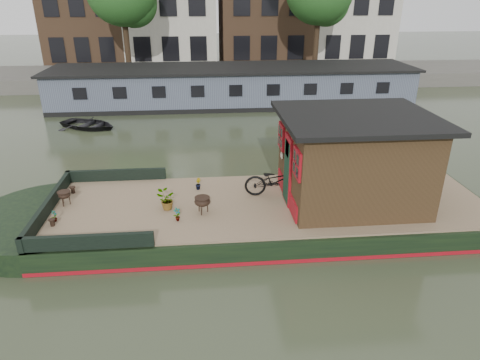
{
  "coord_description": "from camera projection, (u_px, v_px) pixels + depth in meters",
  "views": [
    {
      "loc": [
        -1.8,
        -10.41,
        5.98
      ],
      "look_at": [
        -0.81,
        0.5,
        1.13
      ],
      "focal_mm": 32.0,
      "sensor_mm": 36.0,
      "label": 1
    }
  ],
  "objects": [
    {
      "name": "dinghy",
      "position": [
        88.0,
        122.0,
        20.35
      ],
      "size": [
        3.5,
        3.16,
        0.59
      ],
      "primitive_type": "imported",
      "rotation": [
        0.0,
        0.0,
        1.08
      ],
      "color": "black",
      "rests_on": "ground"
    },
    {
      "name": "houseboat_deck",
      "position": [
        271.0,
        203.0,
        11.8
      ],
      "size": [
        11.8,
        3.8,
        0.05
      ],
      "primitive_type": "cube",
      "color": "#7E694E",
      "rests_on": "houseboat_hull"
    },
    {
      "name": "bollard_port",
      "position": [
        73.0,
        190.0,
        12.3
      ],
      "size": [
        0.17,
        0.17,
        0.19
      ],
      "primitive_type": "cylinder",
      "color": "black",
      "rests_on": "houseboat_deck"
    },
    {
      "name": "bollard_stbd",
      "position": [
        52.0,
        222.0,
        10.57
      ],
      "size": [
        0.16,
        0.16,
        0.18
      ],
      "primitive_type": "cylinder",
      "color": "black",
      "rests_on": "houseboat_deck"
    },
    {
      "name": "brazier_rear",
      "position": [
        65.0,
        198.0,
        11.58
      ],
      "size": [
        0.46,
        0.46,
        0.39
      ],
      "primitive_type": null,
      "rotation": [
        0.0,
        0.0,
        0.29
      ],
      "color": "black",
      "rests_on": "houseboat_deck"
    },
    {
      "name": "cabin",
      "position": [
        353.0,
        158.0,
        11.47
      ],
      "size": [
        4.0,
        3.5,
        2.42
      ],
      "color": "black",
      "rests_on": "houseboat_deck"
    },
    {
      "name": "far_houseboat",
      "position": [
        233.0,
        87.0,
        24.41
      ],
      "size": [
        20.4,
        4.4,
        2.11
      ],
      "color": "#4D5767",
      "rests_on": "ground"
    },
    {
      "name": "potted_plant_c",
      "position": [
        166.0,
        200.0,
        11.3
      ],
      "size": [
        0.51,
        0.45,
        0.54
      ],
      "primitive_type": "imported",
      "rotation": [
        0.0,
        0.0,
        3.21
      ],
      "color": "maroon",
      "rests_on": "houseboat_deck"
    },
    {
      "name": "brazier_front",
      "position": [
        202.0,
        205.0,
        11.14
      ],
      "size": [
        0.46,
        0.46,
        0.45
      ],
      "primitive_type": null,
      "rotation": [
        0.0,
        0.0,
        -0.1
      ],
      "color": "black",
      "rests_on": "houseboat_deck"
    },
    {
      "name": "bicycle",
      "position": [
        276.0,
        180.0,
        11.99
      ],
      "size": [
        1.83,
        0.81,
        0.93
      ],
      "primitive_type": "imported",
      "rotation": [
        0.0,
        0.0,
        1.46
      ],
      "color": "black",
      "rests_on": "houseboat_deck"
    },
    {
      "name": "quay",
      "position": [
        226.0,
        76.0,
        30.54
      ],
      "size": [
        60.0,
        6.0,
        0.9
      ],
      "primitive_type": "cube",
      "color": "#47443F",
      "rests_on": "ground"
    },
    {
      "name": "ground",
      "position": [
        270.0,
        223.0,
        12.05
      ],
      "size": [
        120.0,
        120.0,
        0.0
      ],
      "primitive_type": "plane",
      "color": "#2F3522",
      "rests_on": "ground"
    },
    {
      "name": "bow_bulwark",
      "position": [
        82.0,
        204.0,
        11.3
      ],
      "size": [
        3.0,
        4.0,
        0.35
      ],
      "color": "black",
      "rests_on": "houseboat_deck"
    },
    {
      "name": "potted_plant_e",
      "position": [
        55.0,
        216.0,
        10.74
      ],
      "size": [
        0.13,
        0.18,
        0.31
      ],
      "primitive_type": "imported",
      "rotation": [
        0.0,
        0.0,
        1.42
      ],
      "color": "#99472C",
      "rests_on": "houseboat_deck"
    },
    {
      "name": "potted_plant_a",
      "position": [
        177.0,
        214.0,
        10.76
      ],
      "size": [
        0.23,
        0.22,
        0.36
      ],
      "primitive_type": "imported",
      "rotation": [
        0.0,
        0.0,
        0.67
      ],
      "color": "#9D3F2D",
      "rests_on": "houseboat_deck"
    },
    {
      "name": "houseboat_hull",
      "position": [
        223.0,
        216.0,
        11.83
      ],
      "size": [
        14.01,
        4.02,
        0.6
      ],
      "color": "black",
      "rests_on": "ground"
    },
    {
      "name": "potted_plant_b",
      "position": [
        198.0,
        184.0,
        12.51
      ],
      "size": [
        0.18,
        0.21,
        0.33
      ],
      "primitive_type": "imported",
      "rotation": [
        0.0,
        0.0,
        1.75
      ],
      "color": "brown",
      "rests_on": "houseboat_deck"
    }
  ]
}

